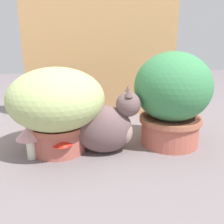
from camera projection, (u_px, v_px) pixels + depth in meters
name	position (u px, v px, depth m)	size (l,w,h in m)	color
ground_plane	(87.00, 154.00, 1.09)	(6.00, 6.00, 0.00)	slate
cardboard_backdrop	(103.00, 46.00, 1.54)	(0.99, 0.03, 0.92)	tan
grass_planter	(57.00, 105.00, 1.07)	(0.43, 0.43, 0.39)	#B05B4E
leafy_planter	(172.00, 97.00, 1.14)	(0.36, 0.36, 0.45)	#B65D4C
cat	(107.00, 127.00, 1.08)	(0.37, 0.21, 0.32)	brown
mushroom_ornament_pink	(30.00, 134.00, 1.02)	(0.12, 0.12, 0.16)	silver
mushroom_ornament_red	(62.00, 143.00, 1.02)	(0.09, 0.09, 0.11)	silver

